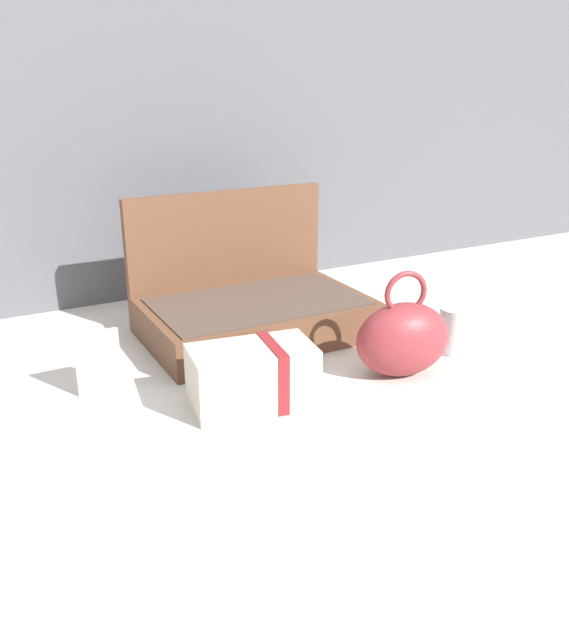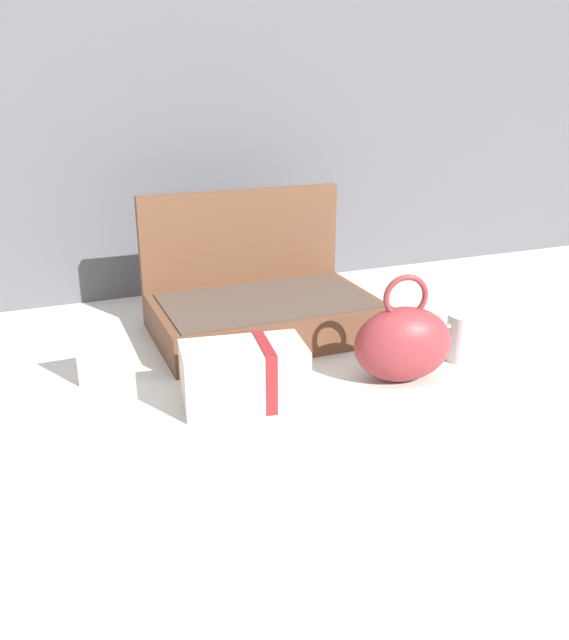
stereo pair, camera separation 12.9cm
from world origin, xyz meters
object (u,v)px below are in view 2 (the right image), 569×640
teal_pouch_handbag (403,343)px  cream_toiletry_bag (246,374)px  open_suitcase (260,303)px  info_card_left (99,354)px  coffee_mug (462,337)px

teal_pouch_handbag → cream_toiletry_bag: 0.31m
open_suitcase → info_card_left: bearing=-159.0°
open_suitcase → coffee_mug: (0.33, -0.31, -0.02)m
info_card_left → coffee_mug: bearing=-14.2°
cream_toiletry_bag → coffee_mug: (0.47, 0.01, -0.01)m
teal_pouch_handbag → info_card_left: 0.57m
cream_toiletry_bag → info_card_left: 0.29m
info_card_left → cream_toiletry_bag: bearing=-38.2°
coffee_mug → info_card_left: info_card_left is taller
open_suitcase → teal_pouch_handbag: open_suitcase is taller
info_card_left → teal_pouch_handbag: bearing=-21.5°
coffee_mug → info_card_left: bearing=167.0°
cream_toiletry_bag → open_suitcase: bearing=65.7°
teal_pouch_handbag → coffee_mug: (0.16, 0.04, -0.03)m
teal_pouch_handbag → cream_toiletry_bag: size_ratio=0.91×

